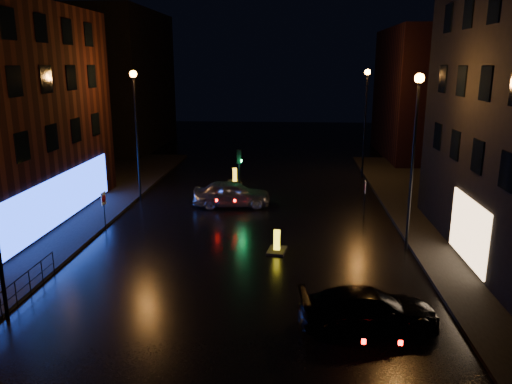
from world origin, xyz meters
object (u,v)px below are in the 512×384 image
at_px(bollard_far, 235,179).
at_px(road_sign_left, 104,202).
at_px(dark_sedan, 369,309).
at_px(road_sign_right, 365,190).
at_px(traffic_signal, 239,194).
at_px(silver_hatchback, 232,194).
at_px(bollard_near, 277,247).

bearing_deg(bollard_far, road_sign_left, -134.15).
relative_size(dark_sedan, bollard_far, 3.23).
height_order(dark_sedan, road_sign_right, road_sign_right).
distance_m(traffic_signal, dark_sedan, 16.82).
xyz_separation_m(dark_sedan, bollard_far, (-6.97, 21.08, -0.45)).
xyz_separation_m(traffic_signal, dark_sedan, (6.05, -15.70, 0.19)).
height_order(silver_hatchback, road_sign_right, road_sign_right).
bearing_deg(bollard_near, road_sign_right, 59.76).
bearing_deg(dark_sedan, traffic_signal, 13.23).
xyz_separation_m(bollard_near, bollard_far, (-3.64, 14.15, 0.01)).
xyz_separation_m(dark_sedan, road_sign_right, (1.64, 13.11, 0.90)).
height_order(bollard_near, bollard_far, bollard_far).
distance_m(dark_sedan, road_sign_left, 15.96).
bearing_deg(road_sign_left, bollard_far, 66.54).
relative_size(traffic_signal, road_sign_left, 1.65).
height_order(dark_sedan, bollard_near, dark_sedan).
height_order(bollard_far, road_sign_left, road_sign_left).
height_order(bollard_far, road_sign_right, road_sign_right).
distance_m(bollard_far, road_sign_right, 11.81).
bearing_deg(silver_hatchback, traffic_signal, -24.40).
bearing_deg(silver_hatchback, dark_sedan, -161.44).
relative_size(road_sign_left, road_sign_right, 0.98).
distance_m(traffic_signal, road_sign_right, 8.19).
bearing_deg(road_sign_right, silver_hatchback, -5.98).
height_order(traffic_signal, dark_sedan, traffic_signal).
bearing_deg(road_sign_right, bollard_near, 55.81).
bearing_deg(dark_sedan, bollard_far, 10.43).
height_order(dark_sedan, bollard_far, dark_sedan).
relative_size(traffic_signal, road_sign_right, 1.62).
xyz_separation_m(bollard_far, road_sign_left, (-5.78, -11.52, 1.32)).
bearing_deg(traffic_signal, road_sign_left, -137.49).
xyz_separation_m(bollard_far, road_sign_right, (8.61, -7.97, 1.35)).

